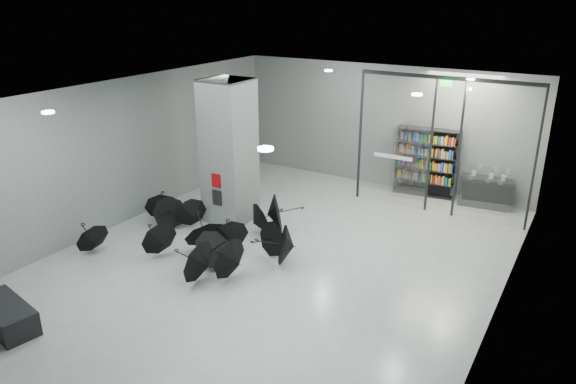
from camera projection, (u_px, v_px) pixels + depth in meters
The scene contains 10 objects.
room at pixel (265, 153), 11.64m from camera, with size 14.00×14.02×4.01m.
column at pixel (229, 152), 14.75m from camera, with size 1.20×1.20×4.00m, color slate.
fire_cabinet at pixel (216, 180), 14.48m from camera, with size 0.28×0.04×0.38m, color #A50A07.
info_panel at pixel (217, 198), 14.65m from camera, with size 0.30×0.03×0.42m, color black.
exit_sign at pixel (446, 84), 14.41m from camera, with size 0.30×0.06×0.15m, color #0CE533.
glass_partition at pixel (442, 141), 15.15m from camera, with size 5.06×0.08×4.00m.
bench at pixel (6, 315), 10.37m from camera, with size 1.56×0.67×0.50m, color black.
bookshelf at pixel (427, 162), 16.88m from camera, with size 1.98×0.40×2.18m, color black, non-canonical shape.
shop_counter at pixel (485, 192), 16.20m from camera, with size 1.51×0.60×0.91m, color black.
umbrella_cluster at pixel (216, 240), 13.40m from camera, with size 5.61×4.66×1.28m.
Camera 1 is at (6.18, -9.36, 6.13)m, focal length 33.33 mm.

